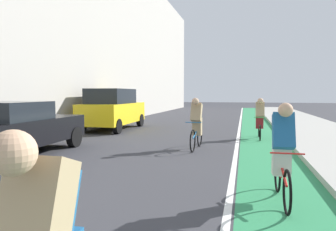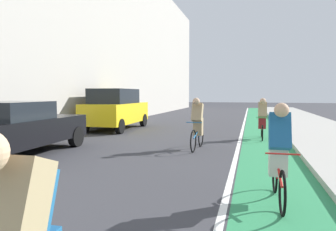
% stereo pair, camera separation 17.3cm
% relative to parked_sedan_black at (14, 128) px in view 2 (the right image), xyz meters
% --- Properties ---
extents(ground_plane, '(96.39, 96.39, 0.00)m').
position_rel_parked_sedan_black_xyz_m(ground_plane, '(3.33, 7.62, -0.79)').
color(ground_plane, '#38383D').
extents(bike_lane_paint, '(1.60, 43.82, 0.00)m').
position_rel_parked_sedan_black_xyz_m(bike_lane_paint, '(6.91, 9.62, -0.79)').
color(bike_lane_paint, '#2D8451').
rests_on(bike_lane_paint, ground).
extents(lane_divider_stripe, '(0.12, 43.82, 0.00)m').
position_rel_parked_sedan_black_xyz_m(lane_divider_stripe, '(6.01, 9.62, -0.79)').
color(lane_divider_stripe, white).
rests_on(lane_divider_stripe, ground).
extents(sidewalk_right, '(3.47, 43.82, 0.14)m').
position_rel_parked_sedan_black_xyz_m(sidewalk_right, '(9.45, 9.62, -0.72)').
color(sidewalk_right, '#A8A59E').
rests_on(sidewalk_right, ground).
extents(building_facade_left, '(3.00, 43.82, 11.01)m').
position_rel_parked_sedan_black_xyz_m(building_facade_left, '(-2.85, 9.62, 4.72)').
color(building_facade_left, '#B2ADA3').
rests_on(building_facade_left, ground).
extents(parked_sedan_black, '(2.13, 4.54, 1.53)m').
position_rel_parked_sedan_black_xyz_m(parked_sedan_black, '(0.00, 0.00, 0.00)').
color(parked_sedan_black, black).
rests_on(parked_sedan_black, ground).
extents(parked_suv_yellow_cab, '(2.03, 4.33, 1.98)m').
position_rel_parked_sedan_black_xyz_m(parked_suv_yellow_cab, '(-0.00, 6.63, 0.23)').
color(parked_suv_yellow_cab, yellow).
rests_on(parked_suv_yellow_cab, ground).
extents(cyclist_mid, '(0.48, 1.71, 1.61)m').
position_rel_parked_sedan_black_xyz_m(cyclist_mid, '(6.83, -1.96, 0.06)').
color(cyclist_mid, black).
rests_on(cyclist_mid, ground).
extents(cyclist_trailing, '(0.48, 1.73, 1.62)m').
position_rel_parked_sedan_black_xyz_m(cyclist_trailing, '(4.79, 2.35, 0.06)').
color(cyclist_trailing, black).
rests_on(cyclist_trailing, ground).
extents(cyclist_far, '(0.48, 1.66, 1.58)m').
position_rel_parked_sedan_black_xyz_m(cyclist_far, '(6.82, 5.16, 0.05)').
color(cyclist_far, black).
rests_on(cyclist_far, ground).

